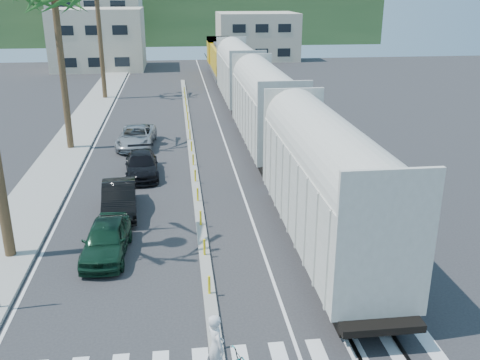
% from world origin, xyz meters
% --- Properties ---
extents(ground, '(140.00, 140.00, 0.00)m').
position_xyz_m(ground, '(0.00, 0.00, 0.00)').
color(ground, '#28282B').
rests_on(ground, ground).
extents(sidewalk, '(3.00, 90.00, 0.15)m').
position_xyz_m(sidewalk, '(-8.50, 25.00, 0.07)').
color(sidewalk, gray).
rests_on(sidewalk, ground).
extents(rails, '(1.56, 100.00, 0.06)m').
position_xyz_m(rails, '(5.00, 28.00, 0.03)').
color(rails, black).
rests_on(rails, ground).
extents(median, '(0.45, 60.00, 0.85)m').
position_xyz_m(median, '(0.00, 19.96, 0.09)').
color(median, gray).
rests_on(median, ground).
extents(lane_markings, '(9.42, 90.00, 0.01)m').
position_xyz_m(lane_markings, '(-2.15, 25.00, 0.00)').
color(lane_markings, silver).
rests_on(lane_markings, ground).
extents(freight_train, '(3.00, 60.94, 5.85)m').
position_xyz_m(freight_train, '(5.00, 25.70, 2.91)').
color(freight_train, beige).
rests_on(freight_train, ground).
extents(buildings, '(38.00, 27.00, 10.00)m').
position_xyz_m(buildings, '(-6.41, 71.66, 4.36)').
color(buildings, '#C0B199').
rests_on(buildings, ground).
extents(hillside, '(80.00, 20.00, 12.00)m').
position_xyz_m(hillside, '(0.00, 100.00, 6.00)').
color(hillside, '#385628').
rests_on(hillside, ground).
extents(car_lead, '(2.18, 4.55, 1.49)m').
position_xyz_m(car_lead, '(-4.03, 5.70, 0.75)').
color(car_lead, '#10301F').
rests_on(car_lead, ground).
extents(car_second, '(2.30, 4.88, 1.53)m').
position_xyz_m(car_second, '(-3.90, 10.24, 0.76)').
color(car_second, black).
rests_on(car_second, ground).
extents(car_third, '(2.52, 4.93, 1.36)m').
position_xyz_m(car_third, '(-3.09, 15.79, 0.68)').
color(car_third, black).
rests_on(car_third, ground).
extents(car_rear, '(3.18, 5.58, 1.45)m').
position_xyz_m(car_rear, '(-3.79, 22.12, 0.73)').
color(car_rear, '#A4A6A9').
rests_on(car_rear, ground).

